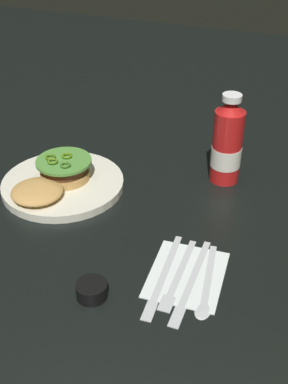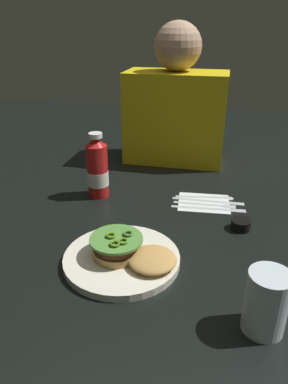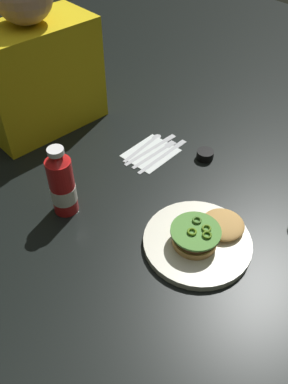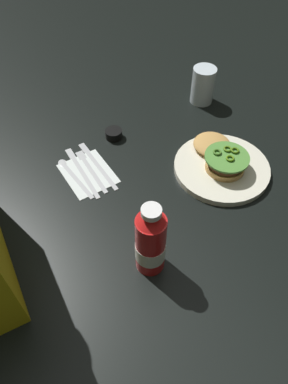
# 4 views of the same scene
# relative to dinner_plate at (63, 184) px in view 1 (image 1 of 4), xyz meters

# --- Properties ---
(ground_plane) EXTENTS (3.00, 3.00, 0.00)m
(ground_plane) POSITION_rel_dinner_plate_xyz_m (0.11, 0.12, -0.01)
(ground_plane) COLOR black
(dinner_plate) EXTENTS (0.27, 0.27, 0.02)m
(dinner_plate) POSITION_rel_dinner_plate_xyz_m (0.00, 0.00, 0.00)
(dinner_plate) COLOR silver
(dinner_plate) RESTS_ON ground_plane
(burger_sandwich) EXTENTS (0.20, 0.13, 0.05)m
(burger_sandwich) POSITION_rel_dinner_plate_xyz_m (0.02, -0.01, 0.03)
(burger_sandwich) COLOR tan
(burger_sandwich) RESTS_ON dinner_plate
(ketchup_bottle) EXTENTS (0.07, 0.07, 0.20)m
(ketchup_bottle) POSITION_rel_dinner_plate_xyz_m (-0.17, 0.32, 0.08)
(ketchup_bottle) COLOR red
(ketchup_bottle) RESTS_ON ground_plane
(condiment_cup) EXTENTS (0.05, 0.05, 0.03)m
(condiment_cup) POSITION_rel_dinner_plate_xyz_m (0.27, 0.21, 0.00)
(condiment_cup) COLOR black
(condiment_cup) RESTS_ON ground_plane
(napkin) EXTENTS (0.16, 0.14, 0.00)m
(napkin) POSITION_rel_dinner_plate_xyz_m (0.16, 0.34, -0.01)
(napkin) COLOR white
(napkin) RESTS_ON ground_plane
(butter_knife) EXTENTS (0.22, 0.03, 0.00)m
(butter_knife) POSITION_rel_dinner_plate_xyz_m (0.19, 0.30, -0.00)
(butter_knife) COLOR silver
(butter_knife) RESTS_ON napkin
(fork_utensil) EXTENTS (0.19, 0.02, 0.00)m
(fork_utensil) POSITION_rel_dinner_plate_xyz_m (0.18, 0.33, -0.00)
(fork_utensil) COLOR silver
(fork_utensil) RESTS_ON napkin
(steak_knife) EXTENTS (0.22, 0.02, 0.00)m
(steak_knife) POSITION_rel_dinner_plate_xyz_m (0.19, 0.35, -0.00)
(steak_knife) COLOR silver
(steak_knife) RESTS_ON napkin
(spoon_utensil) EXTENTS (0.18, 0.04, 0.00)m
(spoon_utensil) POSITION_rel_dinner_plate_xyz_m (0.19, 0.38, -0.00)
(spoon_utensil) COLOR silver
(spoon_utensil) RESTS_ON napkin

